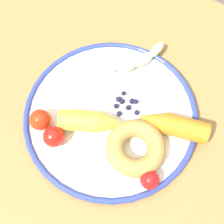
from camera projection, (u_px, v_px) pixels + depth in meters
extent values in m
plane|color=#524B47|center=(107.00, 178.00, 1.25)|extent=(6.00, 6.00, 0.00)
cube|color=olive|center=(101.00, 113.00, 0.61)|extent=(1.16, 0.83, 0.03)
cube|color=#A1733B|center=(48.00, 22.00, 1.18)|extent=(0.05, 0.05, 0.69)
cylinder|color=silver|center=(112.00, 113.00, 0.58)|extent=(0.35, 0.35, 0.01)
torus|color=#2C3D95|center=(112.00, 112.00, 0.58)|extent=(0.36, 0.36, 0.01)
ellipsoid|color=beige|center=(87.00, 64.00, 0.62)|extent=(0.05, 0.03, 0.02)
ellipsoid|color=beige|center=(106.00, 67.00, 0.61)|extent=(0.06, 0.05, 0.02)
ellipsoid|color=beige|center=(125.00, 65.00, 0.61)|extent=(0.06, 0.06, 0.03)
ellipsoid|color=beige|center=(143.00, 60.00, 0.62)|extent=(0.04, 0.06, 0.02)
ellipsoid|color=beige|center=(156.00, 50.00, 0.63)|extent=(0.03, 0.05, 0.02)
cylinder|color=orange|center=(186.00, 128.00, 0.54)|extent=(0.09, 0.06, 0.04)
cone|color=orange|center=(152.00, 119.00, 0.55)|extent=(0.06, 0.06, 0.04)
cylinder|color=yellow|center=(79.00, 121.00, 0.55)|extent=(0.09, 0.07, 0.04)
cone|color=yellow|center=(113.00, 123.00, 0.55)|extent=(0.07, 0.06, 0.04)
torus|color=#AD8742|center=(136.00, 148.00, 0.53)|extent=(0.15, 0.15, 0.04)
sphere|color=#191638|center=(119.00, 99.00, 0.58)|extent=(0.01, 0.01, 0.01)
sphere|color=#191638|center=(116.00, 106.00, 0.58)|extent=(0.01, 0.01, 0.01)
sphere|color=#191638|center=(137.00, 113.00, 0.57)|extent=(0.01, 0.01, 0.01)
sphere|color=#191638|center=(119.00, 114.00, 0.57)|extent=(0.01, 0.01, 0.01)
sphere|color=#191638|center=(122.00, 102.00, 0.58)|extent=(0.01, 0.01, 0.01)
sphere|color=#191638|center=(132.00, 101.00, 0.58)|extent=(0.01, 0.01, 0.01)
sphere|color=#191638|center=(128.00, 108.00, 0.58)|extent=(0.01, 0.01, 0.01)
sphere|color=#191638|center=(124.00, 93.00, 0.58)|extent=(0.01, 0.01, 0.01)
sphere|color=#191638|center=(136.00, 102.00, 0.57)|extent=(0.01, 0.01, 0.01)
sphere|color=red|center=(54.00, 137.00, 0.54)|extent=(0.04, 0.04, 0.04)
sphere|color=red|center=(40.00, 120.00, 0.55)|extent=(0.04, 0.04, 0.04)
sphere|color=red|center=(150.00, 180.00, 0.50)|extent=(0.04, 0.04, 0.04)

